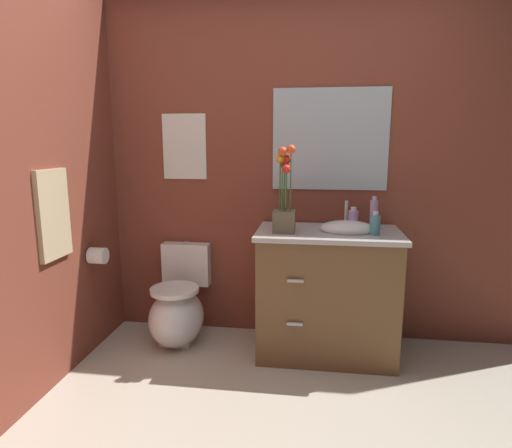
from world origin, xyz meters
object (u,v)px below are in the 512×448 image
(wall_mirror, at_px, (330,140))
(toilet, at_px, (178,309))
(soap_bottle, at_px, (374,215))
(toilet_paper_roll, at_px, (98,256))
(wall_poster, at_px, (184,147))
(lotion_bottle, at_px, (353,219))
(vanity_cabinet, at_px, (327,291))
(hanging_towel, at_px, (53,214))
(hand_wash_bottle, at_px, (375,224))
(flower_vase, at_px, (284,204))

(wall_mirror, bearing_deg, toilet, -165.73)
(toilet, distance_m, wall_mirror, 1.62)
(soap_bottle, height_order, toilet_paper_roll, soap_bottle)
(soap_bottle, relative_size, wall_poster, 0.47)
(lotion_bottle, relative_size, toilet_paper_roll, 1.31)
(wall_poster, bearing_deg, vanity_cabinet, -15.58)
(lotion_bottle, distance_m, wall_mirror, 0.58)
(soap_bottle, height_order, wall_mirror, wall_mirror)
(hanging_towel, bearing_deg, wall_poster, 56.99)
(soap_bottle, relative_size, toilet_paper_roll, 2.03)
(hand_wash_bottle, bearing_deg, flower_vase, -179.45)
(lotion_bottle, xyz_separation_m, wall_mirror, (-0.16, 0.18, 0.53))
(lotion_bottle, height_order, hand_wash_bottle, hand_wash_bottle)
(hanging_towel, bearing_deg, soap_bottle, 17.82)
(lotion_bottle, height_order, wall_mirror, wall_mirror)
(lotion_bottle, bearing_deg, soap_bottle, -18.26)
(hand_wash_bottle, bearing_deg, toilet, 175.51)
(flower_vase, relative_size, wall_poster, 1.18)
(flower_vase, distance_m, soap_bottle, 0.60)
(wall_mirror, xyz_separation_m, toilet_paper_roll, (-1.54, -0.46, -0.77))
(flower_vase, distance_m, hanging_towel, 1.38)
(toilet_paper_roll, bearing_deg, hanging_towel, -98.58)
(toilet, xyz_separation_m, wall_mirror, (1.05, 0.27, 1.21))
(flower_vase, height_order, hand_wash_bottle, flower_vase)
(flower_vase, height_order, soap_bottle, flower_vase)
(toilet_paper_roll, bearing_deg, toilet, 22.12)
(lotion_bottle, distance_m, toilet_paper_roll, 1.74)
(soap_bottle, distance_m, lotion_bottle, 0.14)
(toilet, distance_m, soap_bottle, 1.52)
(soap_bottle, xyz_separation_m, toilet_paper_roll, (-1.83, -0.24, -0.28))
(vanity_cabinet, bearing_deg, lotion_bottle, 34.72)
(soap_bottle, distance_m, wall_mirror, 0.61)
(toilet, bearing_deg, toilet_paper_roll, -157.88)
(soap_bottle, xyz_separation_m, wall_mirror, (-0.29, 0.22, 0.49))
(flower_vase, bearing_deg, wall_mirror, 52.84)
(toilet, relative_size, toilet_paper_roll, 6.27)
(toilet_paper_roll, bearing_deg, flower_vase, 3.95)
(flower_vase, height_order, lotion_bottle, flower_vase)
(lotion_bottle, height_order, wall_poster, wall_poster)
(hand_wash_bottle, distance_m, hanging_towel, 1.93)
(soap_bottle, relative_size, lotion_bottle, 1.55)
(flower_vase, bearing_deg, vanity_cabinet, 16.17)
(hand_wash_bottle, bearing_deg, vanity_cabinet, 164.37)
(hanging_towel, bearing_deg, toilet, 46.18)
(hand_wash_bottle, bearing_deg, hanging_towel, -166.32)
(soap_bottle, distance_m, toilet_paper_roll, 1.86)
(toilet, bearing_deg, lotion_bottle, 4.03)
(lotion_bottle, distance_m, hanging_towel, 1.87)
(hanging_towel, height_order, toilet_paper_roll, hanging_towel)
(vanity_cabinet, height_order, soap_bottle, soap_bottle)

